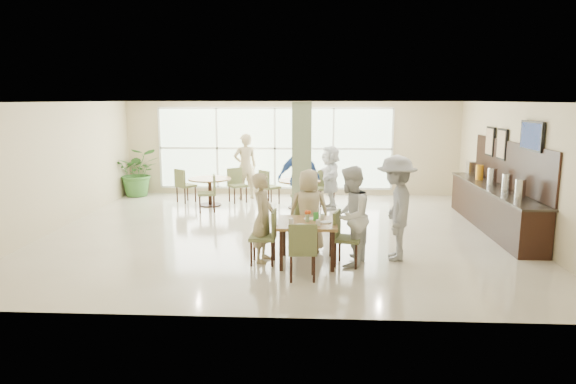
{
  "coord_description": "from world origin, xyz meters",
  "views": [
    {
      "loc": [
        0.72,
        -10.88,
        2.85
      ],
      "look_at": [
        0.2,
        -1.2,
        1.1
      ],
      "focal_mm": 32.0,
      "sensor_mm": 36.0,
      "label": 1
    }
  ],
  "objects_px": {
    "teen_far": "(309,210)",
    "teen_right": "(350,216)",
    "round_table_right": "(299,186)",
    "main_table": "(307,227)",
    "potted_plant": "(138,172)",
    "teen_left": "(263,218)",
    "teen_standing": "(396,208)",
    "adult_standing": "(245,166)",
    "round_table_left": "(210,184)",
    "adult_a": "(299,178)",
    "adult_b": "(330,177)",
    "buffet_counter": "(494,204)"
  },
  "relations": [
    {
      "from": "potted_plant",
      "to": "teen_far",
      "type": "relative_size",
      "value": 0.92
    },
    {
      "from": "main_table",
      "to": "adult_a",
      "type": "bearing_deg",
      "value": 94.07
    },
    {
      "from": "buffet_counter",
      "to": "adult_a",
      "type": "relative_size",
      "value": 2.49
    },
    {
      "from": "buffet_counter",
      "to": "teen_right",
      "type": "xyz_separation_m",
      "value": [
        -3.37,
        -2.72,
        0.32
      ]
    },
    {
      "from": "round_table_left",
      "to": "potted_plant",
      "type": "distance_m",
      "value": 2.75
    },
    {
      "from": "round_table_right",
      "to": "adult_a",
      "type": "height_order",
      "value": "adult_a"
    },
    {
      "from": "round_table_right",
      "to": "main_table",
      "type": "bearing_deg",
      "value": -86.54
    },
    {
      "from": "round_table_left",
      "to": "teen_right",
      "type": "height_order",
      "value": "teen_right"
    },
    {
      "from": "teen_far",
      "to": "teen_standing",
      "type": "height_order",
      "value": "teen_standing"
    },
    {
      "from": "main_table",
      "to": "teen_standing",
      "type": "distance_m",
      "value": 1.63
    },
    {
      "from": "teen_far",
      "to": "teen_right",
      "type": "xyz_separation_m",
      "value": [
        0.72,
        -0.82,
        0.08
      ]
    },
    {
      "from": "potted_plant",
      "to": "teen_left",
      "type": "distance_m",
      "value": 7.49
    },
    {
      "from": "main_table",
      "to": "teen_left",
      "type": "relative_size",
      "value": 0.64
    },
    {
      "from": "adult_b",
      "to": "round_table_right",
      "type": "bearing_deg",
      "value": -96.61
    },
    {
      "from": "adult_b",
      "to": "adult_standing",
      "type": "relative_size",
      "value": 0.88
    },
    {
      "from": "round_table_right",
      "to": "teen_right",
      "type": "distance_m",
      "value": 4.85
    },
    {
      "from": "round_table_right",
      "to": "teen_left",
      "type": "distance_m",
      "value": 4.63
    },
    {
      "from": "round_table_left",
      "to": "teen_left",
      "type": "distance_m",
      "value": 5.18
    },
    {
      "from": "round_table_left",
      "to": "round_table_right",
      "type": "height_order",
      "value": "same"
    },
    {
      "from": "potted_plant",
      "to": "teen_far",
      "type": "distance_m",
      "value": 7.47
    },
    {
      "from": "teen_left",
      "to": "adult_b",
      "type": "height_order",
      "value": "adult_b"
    },
    {
      "from": "adult_a",
      "to": "buffet_counter",
      "type": "bearing_deg",
      "value": -37.44
    },
    {
      "from": "teen_left",
      "to": "adult_b",
      "type": "xyz_separation_m",
      "value": [
        1.32,
        4.58,
        0.04
      ]
    },
    {
      "from": "teen_left",
      "to": "teen_standing",
      "type": "xyz_separation_m",
      "value": [
        2.36,
        0.25,
        0.15
      ]
    },
    {
      "from": "adult_standing",
      "to": "round_table_left",
      "type": "bearing_deg",
      "value": 27.65
    },
    {
      "from": "round_table_left",
      "to": "teen_standing",
      "type": "distance_m",
      "value": 6.27
    },
    {
      "from": "teen_far",
      "to": "adult_b",
      "type": "bearing_deg",
      "value": -99.11
    },
    {
      "from": "teen_right",
      "to": "adult_b",
      "type": "bearing_deg",
      "value": -159.5
    },
    {
      "from": "adult_standing",
      "to": "adult_a",
      "type": "bearing_deg",
      "value": 104.15
    },
    {
      "from": "potted_plant",
      "to": "teen_standing",
      "type": "relative_size",
      "value": 0.76
    },
    {
      "from": "round_table_left",
      "to": "adult_standing",
      "type": "height_order",
      "value": "adult_standing"
    },
    {
      "from": "main_table",
      "to": "round_table_right",
      "type": "distance_m",
      "value": 4.69
    },
    {
      "from": "buffet_counter",
      "to": "round_table_right",
      "type": "bearing_deg",
      "value": 155.4
    },
    {
      "from": "teen_standing",
      "to": "main_table",
      "type": "bearing_deg",
      "value": -73.17
    },
    {
      "from": "potted_plant",
      "to": "adult_a",
      "type": "bearing_deg",
      "value": -26.49
    },
    {
      "from": "round_table_left",
      "to": "teen_standing",
      "type": "relative_size",
      "value": 0.61
    },
    {
      "from": "round_table_left",
      "to": "teen_right",
      "type": "bearing_deg",
      "value": -54.93
    },
    {
      "from": "round_table_right",
      "to": "teen_standing",
      "type": "bearing_deg",
      "value": -66.89
    },
    {
      "from": "buffet_counter",
      "to": "adult_a",
      "type": "bearing_deg",
      "value": 166.35
    },
    {
      "from": "round_table_left",
      "to": "potted_plant",
      "type": "bearing_deg",
      "value": 152.11
    },
    {
      "from": "teen_far",
      "to": "potted_plant",
      "type": "bearing_deg",
      "value": -47.87
    },
    {
      "from": "potted_plant",
      "to": "teen_left",
      "type": "height_order",
      "value": "teen_left"
    },
    {
      "from": "adult_a",
      "to": "adult_b",
      "type": "height_order",
      "value": "adult_a"
    },
    {
      "from": "potted_plant",
      "to": "adult_a",
      "type": "xyz_separation_m",
      "value": [
        4.89,
        -2.44,
        0.22
      ]
    },
    {
      "from": "teen_right",
      "to": "teen_standing",
      "type": "height_order",
      "value": "teen_standing"
    },
    {
      "from": "round_table_right",
      "to": "adult_a",
      "type": "bearing_deg",
      "value": -88.99
    },
    {
      "from": "potted_plant",
      "to": "teen_left",
      "type": "bearing_deg",
      "value": -54.33
    },
    {
      "from": "round_table_left",
      "to": "adult_standing",
      "type": "distance_m",
      "value": 1.37
    },
    {
      "from": "teen_standing",
      "to": "potted_plant",
      "type": "bearing_deg",
      "value": -126.16
    },
    {
      "from": "round_table_left",
      "to": "teen_left",
      "type": "xyz_separation_m",
      "value": [
        1.94,
        -4.8,
        0.21
      ]
    }
  ]
}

